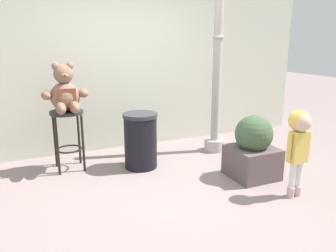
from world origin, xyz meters
The scene contains 8 objects.
ground_plane centered at (0.00, 0.00, 0.00)m, with size 24.00×24.00×0.00m, color gray.
building_wall centered at (0.00, 2.06, 1.75)m, with size 6.61×0.30×3.49m, color beige.
bar_stool_with_teddy centered at (-0.99, 1.28, 0.58)m, with size 0.43×0.43×0.81m.
teddy_bear centered at (-0.99, 1.25, 1.04)m, with size 0.58×0.52×0.63m.
child_walking centered at (1.17, -0.58, 0.71)m, with size 0.31×0.25×0.98m.
trash_bin centered at (-0.09, 0.95, 0.38)m, with size 0.47×0.47×0.76m.
lamppost centered at (1.21, 1.14, 1.21)m, with size 0.31×0.31×3.02m.
planter_with_shrub centered at (1.09, 0.05, 0.37)m, with size 0.55×0.55×0.80m.
Camera 1 is at (-1.50, -3.11, 1.70)m, focal length 35.30 mm.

